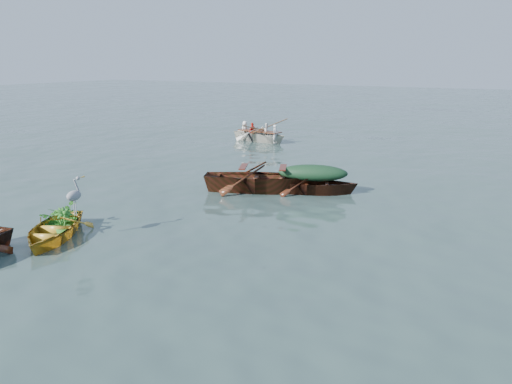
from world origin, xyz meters
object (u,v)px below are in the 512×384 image
open_wooden_boat (263,191)px  heron (74,202)px  rowed_boat (260,141)px  green_tarp_boat (312,193)px  yellow_dinghy (54,239)px

open_wooden_boat → heron: heron is taller
rowed_boat → heron: bearing=-158.7°
green_tarp_boat → heron: bearing=132.4°
green_tarp_boat → rowed_boat: size_ratio=0.91×
yellow_dinghy → heron: heron is taller
green_tarp_boat → rowed_boat: rowed_boat is taller
rowed_boat → open_wooden_boat: bearing=-141.4°
green_tarp_boat → open_wooden_boat: 1.56m
green_tarp_boat → open_wooden_boat: bearing=90.0°
green_tarp_boat → open_wooden_boat: open_wooden_boat is taller
open_wooden_boat → heron: bearing=140.1°
yellow_dinghy → heron: (0.46, 0.31, 0.89)m
rowed_boat → green_tarp_boat: bearing=-132.8°
heron → open_wooden_boat: bearing=44.2°
yellow_dinghy → green_tarp_boat: 7.72m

